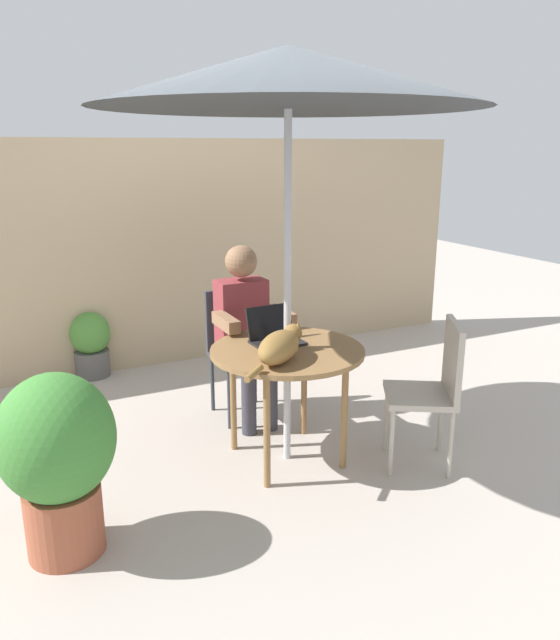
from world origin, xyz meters
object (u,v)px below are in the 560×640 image
patio_umbrella (288,78)px  laptop (273,332)px  cat (280,346)px  potted_plant_near_fence (91,343)px  patio_table (287,359)px  chair_empty (435,382)px  person_seated (246,324)px  potted_plant_by_chair (58,454)px  chair_occupied (237,341)px

patio_umbrella → laptop: 1.46m
cat → potted_plant_near_fence: bearing=108.3°
patio_table → chair_empty: chair_empty is taller
person_seated → potted_plant_near_fence: 1.65m
patio_umbrella → potted_plant_by_chair: bearing=-165.2°
patio_umbrella → potted_plant_by_chair: patio_umbrella is taller
patio_umbrella → chair_occupied: bearing=90.0°
person_seated → laptop: (-0.02, -0.49, 0.08)m
laptop → patio_table: bearing=-83.1°
patio_table → patio_umbrella: patio_umbrella is taller
chair_occupied → chair_empty: bearing=-58.6°
patio_table → potted_plant_by_chair: potted_plant_by_chair is taller
patio_umbrella → potted_plant_near_fence: 2.91m
chair_occupied → patio_table: bearing=-90.0°
person_seated → potted_plant_near_fence: bearing=121.9°
cat → potted_plant_by_chair: 1.28m
patio_table → chair_occupied: bearing=90.0°
patio_umbrella → person_seated: 1.66m
patio_table → potted_plant_near_fence: size_ratio=1.66×
chair_empty → laptop: size_ratio=2.91×
person_seated → laptop: 0.49m
cat → chair_empty: bearing=-17.1°
patio_table → patio_umbrella: size_ratio=0.39×
laptop → cat: laptop is taller
patio_table → patio_umbrella: (0.00, 0.00, 1.58)m
laptop → potted_plant_near_fence: 2.08m
person_seated → cat: person_seated is taller
person_seated → potted_plant_near_fence: person_seated is taller
chair_empty → cat: (-0.89, 0.27, 0.27)m
patio_umbrella → patio_table: bearing=0.0°
cat → potted_plant_near_fence: cat is taller
patio_table → cat: bearing=-127.0°
patio_table → chair_occupied: 0.81m
chair_occupied → potted_plant_near_fence: 1.49m
person_seated → laptop: bearing=-92.2°
chair_empty → cat: chair_empty is taller
chair_occupied → potted_plant_by_chair: potted_plant_by_chair is taller
patio_table → cat: (-0.13, -0.17, 0.15)m
person_seated → cat: 0.83m
chair_occupied → laptop: laptop is taller
person_seated → potted_plant_near_fence: size_ratio=2.24×
chair_empty → potted_plant_by_chair: (-2.13, 0.08, -0.02)m
cat → potted_plant_near_fence: 2.34m
chair_empty → patio_table: bearing=149.7°
chair_empty → person_seated: 1.33m
chair_empty → laptop: (-0.78, 0.60, 0.25)m
person_seated → chair_empty: bearing=-55.0°
patio_table → laptop: size_ratio=2.97×
patio_table → laptop: laptop is taller
chair_occupied → cat: (-0.13, -0.97, 0.27)m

